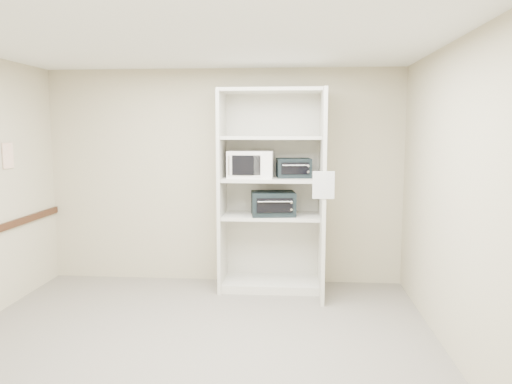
# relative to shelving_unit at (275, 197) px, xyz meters

# --- Properties ---
(floor) EXTENTS (4.50, 4.00, 0.01)m
(floor) POSITION_rel_shelving_unit_xyz_m (-0.67, -1.70, -1.13)
(floor) COLOR slate
(floor) RESTS_ON ground
(ceiling) EXTENTS (4.50, 4.00, 0.01)m
(ceiling) POSITION_rel_shelving_unit_xyz_m (-0.67, -1.70, 1.57)
(ceiling) COLOR white
(wall_back) EXTENTS (4.50, 0.02, 2.70)m
(wall_back) POSITION_rel_shelving_unit_xyz_m (-0.67, 0.30, 0.22)
(wall_back) COLOR tan
(wall_back) RESTS_ON ground
(wall_front) EXTENTS (4.50, 0.02, 2.70)m
(wall_front) POSITION_rel_shelving_unit_xyz_m (-0.67, -3.70, 0.22)
(wall_front) COLOR tan
(wall_front) RESTS_ON ground
(wall_right) EXTENTS (0.02, 4.00, 2.70)m
(wall_right) POSITION_rel_shelving_unit_xyz_m (1.58, -1.70, 0.22)
(wall_right) COLOR tan
(wall_right) RESTS_ON ground
(shelving_unit) EXTENTS (1.24, 0.92, 2.42)m
(shelving_unit) POSITION_rel_shelving_unit_xyz_m (0.00, 0.00, 0.00)
(shelving_unit) COLOR beige
(shelving_unit) RESTS_ON floor
(microwave) EXTENTS (0.55, 0.42, 0.32)m
(microwave) POSITION_rel_shelving_unit_xyz_m (-0.29, -0.00, 0.40)
(microwave) COLOR white
(microwave) RESTS_ON shelving_unit
(toaster_oven_upper) EXTENTS (0.44, 0.35, 0.23)m
(toaster_oven_upper) POSITION_rel_shelving_unit_xyz_m (0.22, 0.05, 0.35)
(toaster_oven_upper) COLOR black
(toaster_oven_upper) RESTS_ON shelving_unit
(toaster_oven_lower) EXTENTS (0.56, 0.45, 0.28)m
(toaster_oven_lower) POSITION_rel_shelving_unit_xyz_m (-0.02, -0.05, -0.07)
(toaster_oven_lower) COLOR black
(toaster_oven_lower) RESTS_ON shelving_unit
(paper_sign) EXTENTS (0.23, 0.01, 0.29)m
(paper_sign) POSITION_rel_shelving_unit_xyz_m (0.54, -0.63, 0.22)
(paper_sign) COLOR white
(paper_sign) RESTS_ON shelving_unit
(wall_poster) EXTENTS (0.01, 0.20, 0.28)m
(wall_poster) POSITION_rel_shelving_unit_xyz_m (-2.90, -0.73, 0.53)
(wall_poster) COLOR white
(wall_poster) RESTS_ON wall_left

